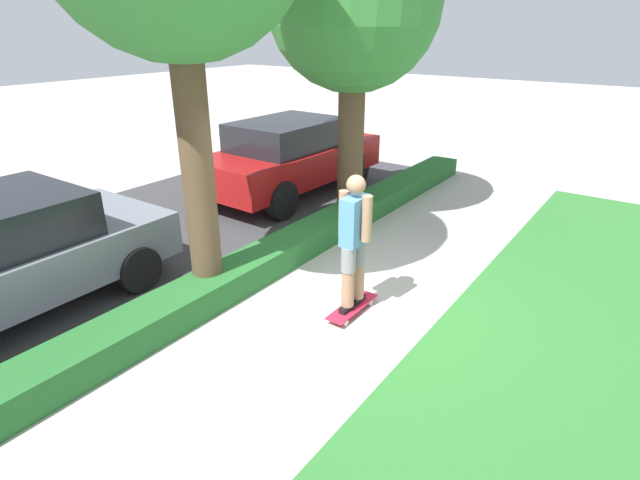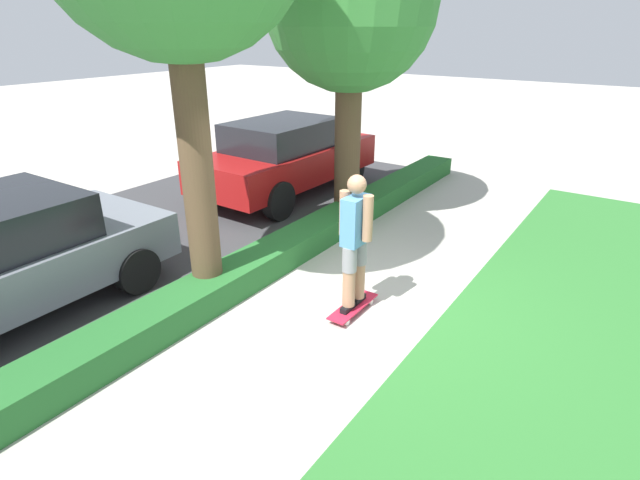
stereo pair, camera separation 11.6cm
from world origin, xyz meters
name	(u,v)px [view 1 (the left image)]	position (x,y,z in m)	size (l,w,h in m)	color
ground_plane	(363,301)	(0.00, 0.00, 0.00)	(60.00, 60.00, 0.00)	#ADA89E
grass_lawn_strip	(621,390)	(0.00, -3.00, 0.01)	(13.04, 4.00, 0.01)	#2D702D
street_asphalt	(159,230)	(0.00, 4.20, 0.00)	(13.04, 5.00, 0.01)	#38383A
hedge_row	(270,258)	(0.00, 1.60, 0.19)	(13.04, 0.60, 0.37)	#236028
skateboard	(352,307)	(-0.32, -0.04, 0.08)	(0.86, 0.24, 0.10)	red
skater_person	(354,240)	(-0.32, -0.04, 1.00)	(0.50, 0.44, 1.70)	black
tree_mid	(354,5)	(2.50, 1.81, 3.63)	(2.83, 2.83, 5.10)	brown
parked_car_front	(3,253)	(-2.72, 3.55, 0.76)	(3.86, 2.02, 1.47)	slate
parked_car_middle	(290,156)	(2.99, 3.60, 0.83)	(4.26, 1.89, 1.57)	maroon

